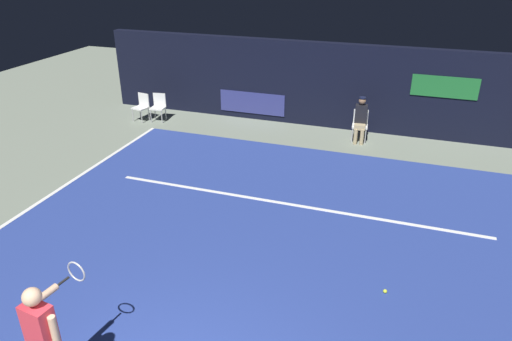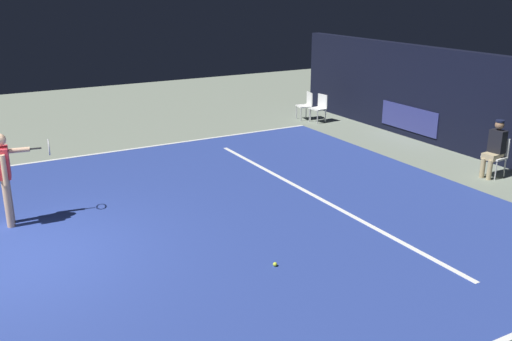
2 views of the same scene
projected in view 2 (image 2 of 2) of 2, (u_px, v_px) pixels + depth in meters
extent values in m
plane|color=gray|center=(240.00, 212.00, 11.09)|extent=(31.29, 31.29, 0.00)
cube|color=navy|center=(240.00, 212.00, 11.09)|extent=(10.75, 10.02, 0.01)
cube|color=white|center=(149.00, 147.00, 15.50)|extent=(0.10, 10.02, 0.01)
cube|color=white|center=(315.00, 196.00, 11.90)|extent=(8.38, 0.10, 0.01)
cube|color=black|center=(494.00, 109.00, 13.97)|extent=(15.33, 0.30, 2.60)
cube|color=navy|center=(409.00, 119.00, 16.35)|extent=(2.20, 0.04, 0.70)
cylinder|color=#DBAD89|center=(8.00, 204.00, 10.27)|extent=(0.14, 0.14, 0.92)
cylinder|color=#DBAD89|center=(8.00, 200.00, 10.44)|extent=(0.14, 0.14, 0.92)
cube|color=#D8333F|center=(3.00, 163.00, 10.13)|extent=(0.39, 0.27, 0.56)
cylinder|color=#DBAD89|center=(15.00, 150.00, 10.33)|extent=(0.16, 0.51, 0.09)
cylinder|color=#DBAD89|center=(4.00, 170.00, 9.96)|extent=(0.09, 0.09, 0.56)
cylinder|color=black|center=(33.00, 149.00, 10.44)|extent=(0.07, 0.30, 0.03)
torus|color=#B2B2B7|center=(49.00, 147.00, 10.53)|extent=(0.30, 0.07, 0.30)
cube|color=white|center=(494.00, 157.00, 13.01)|extent=(0.48, 0.44, 0.04)
cube|color=white|center=(501.00, 146.00, 13.05)|extent=(0.42, 0.07, 0.42)
cylinder|color=#B2B2B7|center=(481.00, 166.00, 13.13)|extent=(0.03, 0.03, 0.46)
cylinder|color=#B2B2B7|center=(496.00, 170.00, 12.84)|extent=(0.03, 0.03, 0.46)
cylinder|color=#B2B2B7|center=(490.00, 164.00, 13.32)|extent=(0.03, 0.03, 0.46)
cylinder|color=#B2B2B7|center=(505.00, 168.00, 13.03)|extent=(0.03, 0.03, 0.46)
cube|color=tan|center=(492.00, 156.00, 12.95)|extent=(0.36, 0.43, 0.14)
cylinder|color=tan|center=(483.00, 168.00, 13.01)|extent=(0.11, 0.11, 0.46)
cylinder|color=tan|center=(490.00, 170.00, 12.87)|extent=(0.11, 0.11, 0.46)
cube|color=black|center=(497.00, 141.00, 12.92)|extent=(0.36, 0.25, 0.52)
sphere|color=#8C6647|center=(500.00, 125.00, 12.80)|extent=(0.20, 0.20, 0.20)
cylinder|color=#141933|center=(500.00, 121.00, 12.77)|extent=(0.19, 0.19, 0.04)
cube|color=white|center=(304.00, 106.00, 18.55)|extent=(0.51, 0.48, 0.04)
cube|color=white|center=(310.00, 99.00, 18.54)|extent=(0.42, 0.11, 0.42)
cylinder|color=#B2B2B7|center=(297.00, 112.00, 18.73)|extent=(0.03, 0.03, 0.44)
cylinder|color=#B2B2B7|center=(301.00, 114.00, 18.40)|extent=(0.03, 0.03, 0.44)
cylinder|color=#B2B2B7|center=(306.00, 111.00, 18.84)|extent=(0.03, 0.03, 0.44)
cylinder|color=#B2B2B7|center=(311.00, 114.00, 18.50)|extent=(0.03, 0.03, 0.44)
cube|color=white|center=(318.00, 109.00, 18.17)|extent=(0.49, 0.45, 0.04)
cube|color=white|center=(323.00, 101.00, 18.21)|extent=(0.42, 0.08, 0.42)
cylinder|color=#B2B2B7|center=(310.00, 115.00, 18.28)|extent=(0.03, 0.03, 0.44)
cylinder|color=#B2B2B7|center=(317.00, 117.00, 18.00)|extent=(0.03, 0.03, 0.44)
cylinder|color=#B2B2B7|center=(318.00, 114.00, 18.48)|extent=(0.03, 0.03, 0.44)
cylinder|color=#B2B2B7|center=(325.00, 116.00, 18.19)|extent=(0.03, 0.03, 0.44)
sphere|color=#CCE033|center=(275.00, 264.00, 8.93)|extent=(0.07, 0.07, 0.07)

